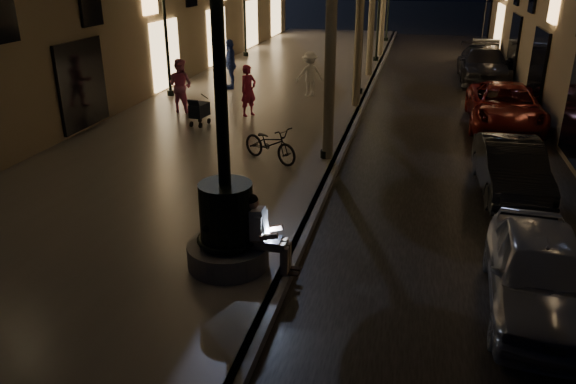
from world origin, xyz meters
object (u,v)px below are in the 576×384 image
(lamp_curb_a, at_px, (329,41))
(car_rear, at_px, (483,64))
(car_front, at_px, (540,273))
(pedestrian_pink, at_px, (180,86))
(fountain_lamppost, at_px, (226,211))
(stroller, at_px, (199,110))
(pedestrian_blue, at_px, (231,64))
(car_second, at_px, (511,168))
(car_fifth, at_px, (485,53))
(seated_man_laptop, at_px, (262,231))
(lamp_curb_c, at_px, (379,0))
(pedestrian_red, at_px, (248,91))
(lamp_left_b, at_px, (164,14))
(lamp_curb_b, at_px, (363,13))
(car_third, at_px, (505,106))
(bicycle, at_px, (270,144))
(pedestrian_white, at_px, (310,74))

(lamp_curb_a, height_order, car_rear, lamp_curb_a)
(car_front, height_order, pedestrian_pink, pedestrian_pink)
(lamp_curb_a, height_order, pedestrian_pink, lamp_curb_a)
(car_front, bearing_deg, fountain_lamppost, -175.70)
(stroller, xyz_separation_m, pedestrian_blue, (-0.80, 5.58, 0.49))
(stroller, distance_m, car_second, 9.47)
(car_fifth, bearing_deg, seated_man_laptop, -97.73)
(car_second, bearing_deg, pedestrian_pink, 152.52)
(pedestrian_blue, bearing_deg, lamp_curb_c, 131.11)
(car_rear, bearing_deg, seated_man_laptop, -105.79)
(car_rear, xyz_separation_m, pedestrian_red, (-8.30, -8.97, 0.31))
(lamp_curb_c, xyz_separation_m, lamp_left_b, (-7.10, -10.00, 0.00))
(car_front, relative_size, car_rear, 0.74)
(car_rear, distance_m, pedestrian_blue, 11.40)
(lamp_curb_b, relative_size, car_third, 0.99)
(car_front, bearing_deg, pedestrian_pink, 139.27)
(lamp_curb_b, height_order, car_third, lamp_curb_b)
(fountain_lamppost, bearing_deg, bicycle, 97.04)
(lamp_curb_c, bearing_deg, car_third, -65.29)
(fountain_lamppost, xyz_separation_m, car_third, (5.76, 11.00, -0.54))
(car_front, height_order, car_third, car_third)
(pedestrian_red, distance_m, pedestrian_blue, 4.48)
(lamp_curb_a, relative_size, pedestrian_blue, 2.45)
(pedestrian_blue, xyz_separation_m, bicycle, (3.84, -8.37, -0.51))
(car_rear, relative_size, pedestrian_pink, 2.81)
(fountain_lamppost, distance_m, bicycle, 5.47)
(fountain_lamppost, relative_size, lamp_curb_a, 1.08)
(pedestrian_pink, bearing_deg, pedestrian_red, -167.22)
(seated_man_laptop, xyz_separation_m, lamp_curb_a, (0.09, 6.00, 2.32))
(car_rear, bearing_deg, lamp_curb_c, 146.55)
(fountain_lamppost, xyz_separation_m, stroller, (-3.71, 8.20, -0.52))
(lamp_left_b, bearing_deg, fountain_lamppost, -61.93)
(seated_man_laptop, height_order, lamp_curb_a, lamp_curb_a)
(lamp_curb_a, distance_m, pedestrian_pink, 7.09)
(lamp_left_b, bearing_deg, seated_man_laptop, -59.70)
(car_rear, bearing_deg, fountain_lamppost, -107.52)
(fountain_lamppost, height_order, car_front, fountain_lamppost)
(fountain_lamppost, relative_size, seated_man_laptop, 3.83)
(fountain_lamppost, height_order, stroller, fountain_lamppost)
(car_fifth, bearing_deg, car_rear, -90.00)
(pedestrian_blue, relative_size, bicycle, 1.10)
(pedestrian_blue, bearing_deg, lamp_curb_b, 75.92)
(car_second, bearing_deg, lamp_curb_a, 164.88)
(car_third, xyz_separation_m, pedestrian_white, (-6.89, 2.13, 0.37))
(fountain_lamppost, relative_size, car_second, 1.38)
(car_front, bearing_deg, seated_man_laptop, -175.56)
(pedestrian_red, bearing_deg, car_third, -46.45)
(car_front, relative_size, car_second, 1.00)
(lamp_curb_c, height_order, stroller, lamp_curb_c)
(car_front, distance_m, bicycle, 7.77)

